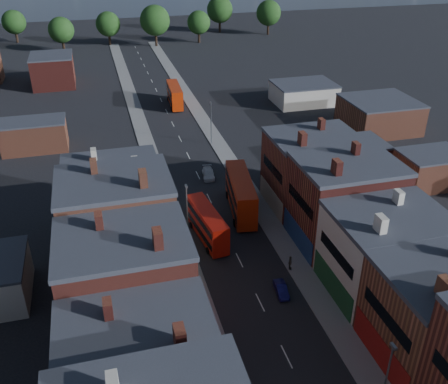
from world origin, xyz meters
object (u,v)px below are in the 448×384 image
car_1 (281,289)px  bus_1 (241,194)px  bus_2 (175,95)px  ped_3 (290,263)px  bus_0 (207,224)px  car_3 (208,174)px  car_2 (218,231)px

car_1 → bus_1: bearing=93.4°
bus_2 → car_1: (0.26, -66.50, -1.92)m
car_1 → ped_3: bearing=61.9°
bus_2 → bus_0: bearing=-92.7°
bus_1 → bus_2: bus_1 is taller
car_3 → ped_3: bearing=-74.6°
bus_0 → bus_1: size_ratio=0.81×
bus_0 → car_3: bus_0 is taller
bus_1 → ped_3: 14.87m
bus_0 → ped_3: bearing=-55.6°
bus_0 → car_1: size_ratio=3.03×
bus_0 → bus_2: bus_2 is taller
bus_1 → bus_2: (-0.99, 48.08, -0.38)m
bus_0 → car_2: 2.36m
bus_0 → bus_1: 8.40m
bus_1 → car_1: (-0.73, -18.42, -2.30)m
bus_1 → car_2: bearing=-124.3°
bus_2 → car_2: bus_2 is taller
bus_1 → ped_3: (1.80, -14.65, -1.82)m
bus_1 → car_1: 18.58m
bus_0 → ped_3: bus_0 is taller
car_1 → ped_3: (2.53, 3.77, 0.48)m
car_3 → car_2: bearing=-92.0°
bus_2 → ped_3: (2.79, -62.73, -1.44)m
car_1 → car_2: bearing=112.4°
bus_2 → car_3: 36.50m
car_1 → car_3: 30.09m
bus_0 → car_1: bearing=-74.1°
bus_1 → car_2: 7.36m
car_1 → car_2: size_ratio=0.83×
bus_0 → bus_1: bearing=35.0°
bus_0 → car_3: bearing=69.0°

